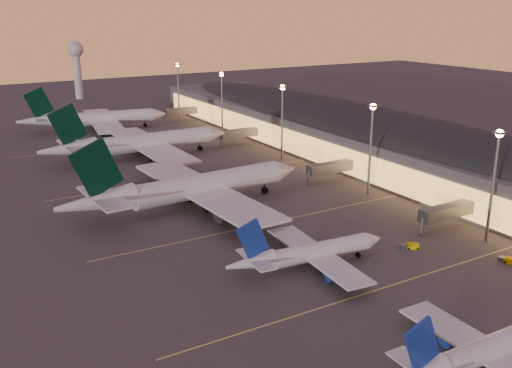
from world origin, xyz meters
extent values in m
plane|color=#464441|center=(0.00, 0.00, 0.00)|extent=(700.00, 700.00, 0.00)
cylinder|color=silver|center=(-2.54, -31.56, 3.27)|extent=(21.52, 4.01, 3.65)
cube|color=silver|center=(-3.58, -31.54, 2.63)|extent=(6.74, 30.86, 0.40)
cylinder|color=navy|center=(-2.78, -24.78, 1.40)|extent=(4.89, 2.82, 2.74)
cube|color=navy|center=(-17.63, -31.31, 8.46)|extent=(6.70, 0.66, 7.93)
cylinder|color=black|center=(-4.23, -28.97, 0.72)|extent=(0.30, 0.30, 1.44)
cylinder|color=black|center=(-4.23, -28.97, 0.51)|extent=(1.03, 0.66, 1.02)
cylinder|color=silver|center=(-3.76, 8.98, 3.36)|extent=(22.31, 5.62, 3.76)
cone|color=silver|center=(9.00, 7.89, 3.36)|extent=(3.87, 4.05, 3.76)
cone|color=silver|center=(-19.72, 10.34, 3.83)|extent=(10.25, 4.59, 3.76)
cube|color=silver|center=(-4.83, 9.07, 2.70)|extent=(9.08, 32.07, 0.41)
cylinder|color=navy|center=(-3.53, 15.94, 1.44)|extent=(5.21, 3.23, 2.82)
cylinder|color=navy|center=(-4.71, 2.07, 1.44)|extent=(5.21, 3.23, 2.82)
cube|color=navy|center=(-19.23, 10.30, 8.70)|extent=(6.91, 1.15, 8.15)
cube|color=silver|center=(-18.52, 10.24, 4.39)|extent=(4.52, 11.65, 0.26)
cylinder|color=black|center=(5.47, 8.19, 0.74)|extent=(0.33, 0.33, 1.48)
cylinder|color=black|center=(5.47, 8.19, 0.53)|extent=(1.10, 0.74, 1.05)
cylinder|color=black|center=(-5.31, 11.75, 0.74)|extent=(0.33, 0.33, 1.48)
cylinder|color=black|center=(-5.31, 11.75, 0.53)|extent=(1.10, 0.74, 1.05)
cylinder|color=black|center=(-5.76, 6.51, 0.74)|extent=(0.33, 0.33, 1.48)
cylinder|color=black|center=(-5.76, 6.51, 0.53)|extent=(1.10, 0.74, 1.05)
cylinder|color=silver|center=(-6.82, 54.45, 5.79)|extent=(42.80, 8.69, 6.43)
cone|color=silver|center=(17.83, 55.77, 5.79)|extent=(7.19, 6.79, 6.43)
cone|color=silver|center=(-37.63, 52.80, 6.59)|extent=(19.52, 7.44, 6.43)
cube|color=silver|center=(-8.87, 54.34, 4.66)|extent=(15.64, 62.72, 0.71)
cylinder|color=#5B5E63|center=(-8.23, 68.07, 2.49)|extent=(9.84, 5.33, 4.82)
cylinder|color=#5B5E63|center=(-6.77, 40.76, 2.49)|extent=(9.84, 5.33, 4.82)
cube|color=black|center=(-36.68, 52.86, 14.89)|extent=(12.71, 1.64, 14.27)
cube|color=silver|center=(-35.31, 52.93, 7.55)|extent=(8.04, 22.71, 0.45)
cylinder|color=black|center=(11.01, 55.40, 1.29)|extent=(0.54, 0.54, 2.57)
cylinder|color=black|center=(11.01, 55.40, 0.90)|extent=(1.86, 1.22, 1.80)
cylinder|color=black|center=(-10.48, 58.76, 1.29)|extent=(0.54, 0.54, 2.57)
cylinder|color=black|center=(-10.48, 58.76, 0.90)|extent=(1.86, 1.22, 1.80)
cylinder|color=black|center=(-10.00, 49.77, 1.29)|extent=(0.54, 0.54, 2.57)
cylinder|color=black|center=(-10.00, 49.77, 0.90)|extent=(1.86, 1.22, 1.80)
cylinder|color=silver|center=(-0.73, 110.79, 5.66)|extent=(41.56, 6.35, 6.28)
cone|color=silver|center=(23.39, 110.83, 5.66)|extent=(6.71, 6.29, 6.28)
cone|color=silver|center=(-30.89, 110.74, 6.44)|extent=(18.78, 6.31, 6.28)
cube|color=silver|center=(-2.74, 110.79, 4.56)|extent=(12.16, 60.76, 0.69)
cylinder|color=#5B5E63|center=(-1.43, 124.16, 2.43)|extent=(9.39, 4.73, 4.71)
cylinder|color=#5B5E63|center=(-1.38, 97.43, 2.43)|extent=(9.39, 4.73, 4.71)
cube|color=black|center=(-29.96, 110.75, 14.56)|extent=(12.40, 0.96, 13.94)
cube|color=silver|center=(-28.62, 110.75, 7.38)|extent=(6.74, 21.88, 0.44)
cylinder|color=black|center=(16.72, 110.82, 1.26)|extent=(0.50, 0.50, 2.51)
cylinder|color=black|center=(16.72, 110.82, 0.88)|extent=(1.76, 1.10, 1.76)
cylinder|color=black|center=(-4.09, 115.19, 1.26)|extent=(0.50, 0.50, 2.51)
cylinder|color=black|center=(-4.09, 115.19, 0.88)|extent=(1.76, 1.10, 1.76)
cylinder|color=black|center=(-4.08, 106.39, 1.26)|extent=(0.50, 0.50, 2.51)
cylinder|color=black|center=(-4.08, 106.39, 0.88)|extent=(1.76, 1.10, 1.76)
cylinder|color=silver|center=(-1.51, 165.28, 5.22)|extent=(38.81, 11.35, 5.80)
cone|color=silver|center=(20.53, 162.02, 5.22)|extent=(6.97, 6.64, 5.80)
cone|color=silver|center=(-29.07, 169.35, 5.95)|extent=(17.99, 8.27, 5.80)
cube|color=silver|center=(-3.35, 165.55, 4.21)|extent=(19.21, 57.12, 0.64)
cylinder|color=#5B5E63|center=(-0.32, 177.58, 2.25)|extent=(9.21, 5.57, 4.35)
cylinder|color=#5B5E63|center=(-3.93, 153.16, 2.25)|extent=(9.21, 5.57, 4.35)
cube|color=black|center=(-28.21, 169.22, 13.44)|extent=(11.45, 2.53, 12.88)
cube|color=silver|center=(-26.98, 169.04, 6.82)|extent=(9.07, 20.88, 0.41)
cylinder|color=black|center=(14.43, 162.92, 1.16)|extent=(0.53, 0.53, 2.32)
cylinder|color=black|center=(14.43, 162.92, 0.81)|extent=(1.76, 1.24, 1.62)
cylinder|color=black|center=(-3.98, 169.75, 1.16)|extent=(0.53, 0.53, 2.32)
cylinder|color=black|center=(-3.98, 169.75, 0.81)|extent=(1.76, 1.24, 1.62)
cylinder|color=black|center=(-5.17, 161.71, 1.16)|extent=(0.53, 0.53, 2.32)
cylinder|color=black|center=(-5.17, 161.71, 0.81)|extent=(1.76, 1.24, 1.62)
cube|color=#525358|center=(62.00, 72.50, 6.00)|extent=(40.00, 255.00, 12.00)
ellipsoid|color=black|center=(62.00, 72.50, 12.00)|extent=(39.00, 253.00, 10.92)
cube|color=#FFB658|center=(41.80, 72.50, 5.00)|extent=(0.40, 244.80, 8.00)
cube|color=#5B5E63|center=(34.00, 10.00, 4.50)|extent=(16.00, 3.20, 3.00)
cylinder|color=gray|center=(26.00, 10.00, 2.20)|extent=(0.70, 0.70, 4.40)
cube|color=#5B5E63|center=(34.00, 55.00, 4.50)|extent=(16.00, 3.20, 3.00)
cylinder|color=gray|center=(26.00, 55.00, 2.20)|extent=(0.70, 0.70, 4.40)
cube|color=#5B5E63|center=(34.00, 112.00, 4.50)|extent=(16.00, 3.20, 3.00)
cylinder|color=gray|center=(26.00, 112.00, 2.20)|extent=(0.70, 0.70, 4.40)
cube|color=#5B5E63|center=(34.00, 168.00, 4.50)|extent=(16.00, 3.20, 3.00)
cylinder|color=gray|center=(26.00, 168.00, 2.20)|extent=(0.70, 0.70, 4.40)
cylinder|color=gray|center=(36.00, 0.00, 12.50)|extent=(0.70, 0.70, 25.00)
cube|color=gray|center=(36.00, 0.00, 25.20)|extent=(2.20, 2.20, 0.50)
sphere|color=#FFB25D|center=(36.00, 0.00, 25.00)|extent=(1.80, 1.80, 1.80)
cylinder|color=gray|center=(36.00, 40.00, 12.50)|extent=(0.70, 0.70, 25.00)
cube|color=gray|center=(36.00, 40.00, 25.20)|extent=(2.20, 2.20, 0.50)
sphere|color=#FFB25D|center=(36.00, 40.00, 25.00)|extent=(1.80, 1.80, 1.80)
cylinder|color=gray|center=(36.00, 85.00, 12.50)|extent=(0.70, 0.70, 25.00)
cube|color=gray|center=(36.00, 85.00, 25.20)|extent=(2.20, 2.20, 0.50)
sphere|color=#FFB25D|center=(36.00, 85.00, 25.00)|extent=(1.80, 1.80, 1.80)
cylinder|color=gray|center=(36.00, 130.00, 12.50)|extent=(0.70, 0.70, 25.00)
cube|color=gray|center=(36.00, 130.00, 25.20)|extent=(2.20, 2.20, 0.50)
sphere|color=#FFB25D|center=(36.00, 130.00, 25.00)|extent=(1.80, 1.80, 1.80)
cylinder|color=gray|center=(36.00, 175.00, 12.50)|extent=(0.70, 0.70, 25.00)
cube|color=gray|center=(36.00, 175.00, 25.20)|extent=(2.20, 2.20, 0.50)
sphere|color=#FFB25D|center=(36.00, 175.00, 25.00)|extent=(1.80, 1.80, 1.80)
cylinder|color=silver|center=(10.00, 260.00, 13.00)|extent=(4.40, 4.40, 26.00)
sphere|color=silver|center=(10.00, 260.00, 28.00)|extent=(9.00, 9.00, 9.00)
cube|color=#D8C659|center=(0.00, -5.00, 0.01)|extent=(90.00, 0.36, 0.00)
cube|color=#D8C659|center=(0.00, 35.00, 0.01)|extent=(90.00, 0.36, 0.00)
cube|color=#D8C659|center=(0.00, 80.00, 0.01)|extent=(90.00, 0.36, 0.00)
cube|color=#D8C659|center=(0.00, 135.00, 0.01)|extent=(90.00, 0.36, 0.00)
cube|color=#E3BD00|center=(18.92, 5.69, 0.59)|extent=(3.01, 2.74, 1.17)
cube|color=#5B5E63|center=(17.31, 6.75, 0.43)|extent=(2.01, 1.97, 0.85)
cylinder|color=black|center=(20.16, 5.84, 0.23)|extent=(0.50, 0.42, 0.47)
cylinder|color=black|center=(19.28, 4.50, 0.23)|extent=(0.50, 0.42, 0.47)
cylinder|color=black|center=(18.55, 6.89, 0.23)|extent=(0.50, 0.42, 0.47)
cylinder|color=black|center=(17.68, 5.55, 0.23)|extent=(0.50, 0.42, 0.47)
cube|color=#E3BD00|center=(30.81, -10.45, 0.58)|extent=(2.05, 2.79, 1.16)
cube|color=#5B5E63|center=(30.44, -8.59, 0.42)|extent=(1.64, 1.72, 0.84)
cylinder|color=black|center=(31.40, -9.36, 0.23)|extent=(0.28, 0.49, 0.46)
cylinder|color=black|center=(29.85, -9.67, 0.23)|extent=(0.28, 0.49, 0.46)
camera|label=1|loc=(-69.57, -76.42, 50.86)|focal=40.00mm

